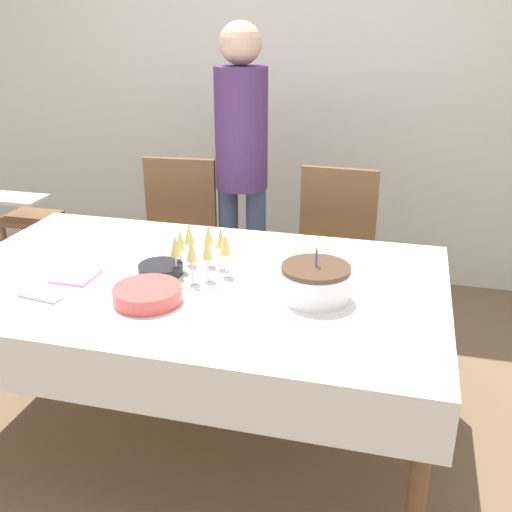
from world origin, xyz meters
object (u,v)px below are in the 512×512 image
(birthday_cake, at_px, (315,282))
(champagne_tray, at_px, (200,252))
(plate_stack_dessert, at_px, (161,270))
(person_standing, at_px, (241,152))
(plate_stack_main, at_px, (148,294))
(dining_chair_far_right, at_px, (333,254))
(dining_chair_far_left, at_px, (177,240))
(high_chair, at_px, (29,230))

(birthday_cake, relative_size, champagne_tray, 0.81)
(plate_stack_dessert, bearing_deg, person_standing, 89.02)
(birthday_cake, distance_m, plate_stack_main, 0.60)
(champagne_tray, distance_m, plate_stack_main, 0.30)
(dining_chair_far_right, height_order, birthday_cake, dining_chair_far_right)
(person_standing, bearing_deg, birthday_cake, -62.23)
(birthday_cake, bearing_deg, plate_stack_dessert, 176.08)
(plate_stack_dessert, bearing_deg, dining_chair_far_left, 108.72)
(birthday_cake, height_order, person_standing, person_standing)
(dining_chair_far_left, height_order, champagne_tray, dining_chair_far_left)
(person_standing, bearing_deg, dining_chair_far_left, -153.90)
(dining_chair_far_right, xyz_separation_m, person_standing, (-0.53, 0.16, 0.48))
(person_standing, bearing_deg, high_chair, -174.36)
(champagne_tray, height_order, plate_stack_dessert, champagne_tray)
(dining_chair_far_left, xyz_separation_m, champagne_tray, (0.46, -0.86, 0.31))
(dining_chair_far_left, xyz_separation_m, plate_stack_main, (0.36, -1.14, 0.24))
(dining_chair_far_right, bearing_deg, plate_stack_dessert, -120.93)
(plate_stack_dessert, bearing_deg, champagne_tray, 21.34)
(birthday_cake, bearing_deg, champagne_tray, 168.06)
(champagne_tray, bearing_deg, person_standing, 97.03)
(person_standing, relative_size, high_chair, 2.33)
(champagne_tray, bearing_deg, high_chair, 147.64)
(birthday_cake, relative_size, plate_stack_main, 1.01)
(champagne_tray, distance_m, plate_stack_dessert, 0.17)
(plate_stack_dessert, bearing_deg, birthday_cake, -3.92)
(champagne_tray, height_order, high_chair, champagne_tray)
(dining_chair_far_left, height_order, high_chair, dining_chair_far_left)
(birthday_cake, height_order, plate_stack_dessert, birthday_cake)
(dining_chair_far_right, bearing_deg, plate_stack_main, -114.05)
(champagne_tray, relative_size, plate_stack_main, 1.24)
(champagne_tray, bearing_deg, dining_chair_far_left, 117.87)
(birthday_cake, xyz_separation_m, high_chair, (-1.88, 1.00, -0.32))
(dining_chair_far_left, xyz_separation_m, birthday_cake, (0.92, -0.96, 0.28))
(high_chair, bearing_deg, dining_chair_far_right, -1.07)
(dining_chair_far_right, relative_size, high_chair, 1.34)
(champagne_tray, bearing_deg, dining_chair_far_right, 64.80)
(dining_chair_far_right, distance_m, person_standing, 0.73)
(champagne_tray, bearing_deg, plate_stack_main, -110.31)
(person_standing, xyz_separation_m, high_chair, (-1.29, -0.13, -0.52))
(high_chair, bearing_deg, person_standing, 5.64)
(champagne_tray, relative_size, high_chair, 0.43)
(dining_chair_far_right, bearing_deg, dining_chair_far_left, -179.98)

